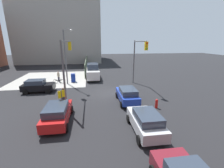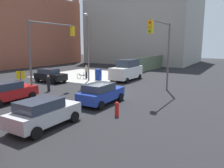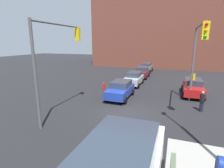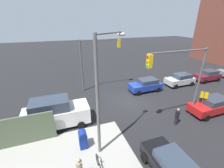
% 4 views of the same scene
% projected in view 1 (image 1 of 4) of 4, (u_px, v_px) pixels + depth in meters
% --- Properties ---
extents(ground_plane, '(120.00, 120.00, 0.00)m').
position_uv_depth(ground_plane, '(108.00, 93.00, 19.11)').
color(ground_plane, black).
extents(sidewalk_corner, '(12.00, 12.00, 0.01)m').
position_uv_depth(sidewalk_corner, '(52.00, 79.00, 26.47)').
color(sidewalk_corner, '#9E9B93').
rests_on(sidewalk_corner, ground).
extents(construction_fence, '(21.12, 0.12, 2.40)m').
position_uv_depth(construction_fence, '(86.00, 64.00, 36.01)').
color(construction_fence, '#56664C').
rests_on(construction_fence, ground).
extents(building_loft_east, '(20.00, 24.00, 17.37)m').
position_uv_depth(building_loft_east, '(63.00, 34.00, 49.49)').
color(building_loft_east, '#9E9B93').
rests_on(building_loft_east, ground).
extents(traffic_signal_nw_corner, '(5.78, 0.36, 6.50)m').
position_uv_depth(traffic_signal_nw_corner, '(66.00, 59.00, 15.05)').
color(traffic_signal_nw_corner, '#59595B').
rests_on(traffic_signal_nw_corner, ground).
extents(traffic_signal_se_corner, '(5.25, 0.36, 6.50)m').
position_uv_depth(traffic_signal_se_corner, '(138.00, 54.00, 20.81)').
color(traffic_signal_se_corner, '#59595B').
rests_on(traffic_signal_se_corner, ground).
extents(street_lamp_corner, '(2.40, 1.58, 8.00)m').
position_uv_depth(street_lamp_corner, '(66.00, 53.00, 21.71)').
color(street_lamp_corner, slate).
rests_on(street_lamp_corner, ground).
extents(warning_sign_two_way, '(0.48, 0.48, 2.40)m').
position_uv_depth(warning_sign_two_way, '(62.00, 99.00, 12.89)').
color(warning_sign_two_way, '#4C4C4C').
rests_on(warning_sign_two_way, ground).
extents(mailbox_blue, '(0.56, 0.64, 1.43)m').
position_uv_depth(mailbox_blue, '(73.00, 77.00, 24.13)').
color(mailbox_blue, navy).
rests_on(mailbox_blue, ground).
extents(fire_hydrant, '(0.26, 0.26, 0.94)m').
position_uv_depth(fire_hydrant, '(157.00, 103.00, 14.77)').
color(fire_hydrant, red).
rests_on(fire_hydrant, ground).
extents(sedan_red, '(4.40, 2.02, 1.62)m').
position_uv_depth(sedan_red, '(57.00, 113.00, 12.01)').
color(sedan_red, '#B21919').
rests_on(sedan_red, ground).
extents(coupe_silver, '(4.10, 2.02, 1.62)m').
position_uv_depth(coupe_silver, '(146.00, 121.00, 10.78)').
color(coupe_silver, '#B7BABF').
rests_on(coupe_silver, ground).
extents(hatchback_black, '(2.02, 3.92, 1.62)m').
position_uv_depth(hatchback_black, '(38.00, 86.00, 19.38)').
color(hatchback_black, black).
rests_on(hatchback_black, ground).
extents(hatchback_blue, '(4.17, 2.02, 1.62)m').
position_uv_depth(hatchback_blue, '(127.00, 95.00, 16.14)').
color(hatchback_blue, '#1E389E').
rests_on(hatchback_blue, ground).
extents(van_white_delivery, '(5.40, 2.32, 2.62)m').
position_uv_depth(van_white_delivery, '(93.00, 72.00, 26.07)').
color(van_white_delivery, white).
rests_on(van_white_delivery, ground).
extents(pedestrian_crossing, '(0.36, 0.36, 1.60)m').
position_uv_depth(pedestrian_crossing, '(63.00, 94.00, 16.28)').
color(pedestrian_crossing, black).
rests_on(pedestrian_crossing, ground).
extents(pedestrian_waiting, '(0.36, 0.36, 1.68)m').
position_uv_depth(pedestrian_waiting, '(59.00, 76.00, 24.35)').
color(pedestrian_waiting, '#9E937A').
rests_on(pedestrian_waiting, ground).
extents(bicycle_leaning_on_fence, '(0.05, 1.75, 0.97)m').
position_uv_depth(bicycle_leaning_on_fence, '(59.00, 81.00, 23.38)').
color(bicycle_leaning_on_fence, black).
rests_on(bicycle_leaning_on_fence, ground).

